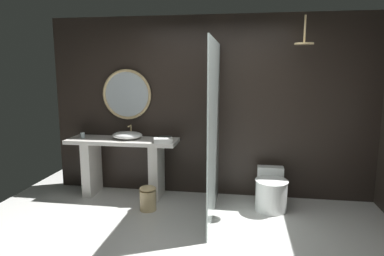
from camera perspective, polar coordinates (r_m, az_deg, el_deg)
back_wall_panel at (r=4.92m, az=3.42°, el=3.54°), size 4.80×0.10×2.60m
vanity_counter at (r=5.03m, az=-11.58°, el=-5.37°), size 1.60×0.50×0.85m
vessel_sink at (r=4.94m, az=-10.94°, el=-1.20°), size 0.44×0.36×0.18m
tumbler_cup at (r=5.18m, az=-18.10°, el=-1.18°), size 0.06×0.06×0.08m
tissue_box at (r=4.72m, az=-4.63°, el=-1.83°), size 0.18×0.11×0.07m
round_wall_mirror at (r=5.09m, az=-11.03°, el=5.62°), size 0.75×0.04×0.75m
shower_glass_panel at (r=4.15m, az=3.76°, el=-0.48°), size 0.02×1.49×2.19m
rain_shower_head at (r=4.49m, az=18.53°, el=13.76°), size 0.23×0.23×0.35m
toilet at (r=4.66m, az=13.27°, el=-10.47°), size 0.43×0.59×0.52m
waste_bin at (r=4.57m, az=-7.50°, el=-11.70°), size 0.22×0.22×0.33m
folded_hand_towel at (r=4.62m, az=-4.93°, el=-2.10°), size 0.29×0.23×0.06m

